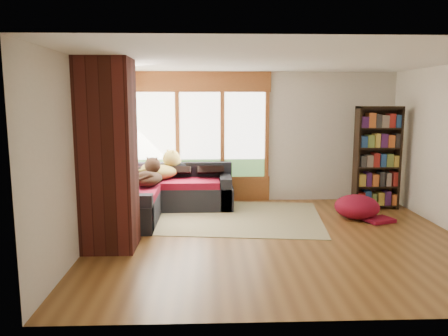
# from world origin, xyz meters

# --- Properties ---
(floor) EXTENTS (5.50, 5.50, 0.00)m
(floor) POSITION_xyz_m (0.00, 0.00, 0.00)
(floor) COLOR brown
(floor) RESTS_ON ground
(ceiling) EXTENTS (5.50, 5.50, 0.00)m
(ceiling) POSITION_xyz_m (0.00, 0.00, 2.60)
(ceiling) COLOR white
(wall_back) EXTENTS (5.50, 0.04, 2.60)m
(wall_back) POSITION_xyz_m (0.00, 2.50, 1.30)
(wall_back) COLOR silver
(wall_back) RESTS_ON ground
(wall_front) EXTENTS (5.50, 0.04, 2.60)m
(wall_front) POSITION_xyz_m (0.00, -2.50, 1.30)
(wall_front) COLOR silver
(wall_front) RESTS_ON ground
(wall_left) EXTENTS (0.04, 5.00, 2.60)m
(wall_left) POSITION_xyz_m (-2.75, 0.00, 1.30)
(wall_left) COLOR silver
(wall_left) RESTS_ON ground
(windows_back) EXTENTS (2.82, 0.10, 1.90)m
(windows_back) POSITION_xyz_m (-1.20, 2.47, 1.35)
(windows_back) COLOR #995527
(windows_back) RESTS_ON wall_back
(windows_left) EXTENTS (0.10, 2.62, 1.90)m
(windows_left) POSITION_xyz_m (-2.72, 1.20, 1.35)
(windows_left) COLOR #995527
(windows_left) RESTS_ON wall_left
(roller_blind) EXTENTS (0.03, 0.72, 0.90)m
(roller_blind) POSITION_xyz_m (-2.69, 2.03, 1.75)
(roller_blind) COLOR #668058
(roller_blind) RESTS_ON wall_left
(brick_chimney) EXTENTS (0.70, 0.70, 2.60)m
(brick_chimney) POSITION_xyz_m (-2.40, -0.35, 1.30)
(brick_chimney) COLOR #471914
(brick_chimney) RESTS_ON ground
(sectional_sofa) EXTENTS (2.20, 2.20, 0.80)m
(sectional_sofa) POSITION_xyz_m (-1.95, 1.70, 0.30)
(sectional_sofa) COLOR black
(sectional_sofa) RESTS_ON ground
(area_rug) EXTENTS (3.30, 2.67, 0.01)m
(area_rug) POSITION_xyz_m (-0.61, 1.17, 0.01)
(area_rug) COLOR beige
(area_rug) RESTS_ON ground
(bookshelf) EXTENTS (0.83, 0.28, 1.93)m
(bookshelf) POSITION_xyz_m (2.14, 1.74, 0.97)
(bookshelf) COLOR black
(bookshelf) RESTS_ON ground
(pouf) EXTENTS (0.95, 0.95, 0.41)m
(pouf) POSITION_xyz_m (1.55, 1.02, 0.22)
(pouf) COLOR maroon
(pouf) RESTS_ON area_rug
(dog_tan) EXTENTS (0.97, 0.93, 0.48)m
(dog_tan) POSITION_xyz_m (-1.92, 1.91, 0.78)
(dog_tan) COLOR olive
(dog_tan) RESTS_ON sectional_sofa
(dog_brindle) EXTENTS (0.58, 0.82, 0.41)m
(dog_brindle) POSITION_xyz_m (-2.08, 1.33, 0.74)
(dog_brindle) COLOR black
(dog_brindle) RESTS_ON sectional_sofa
(throw_pillows) EXTENTS (1.98, 1.68, 0.45)m
(throw_pillows) POSITION_xyz_m (-1.92, 1.85, 0.79)
(throw_pillows) COLOR black
(throw_pillows) RESTS_ON sectional_sofa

